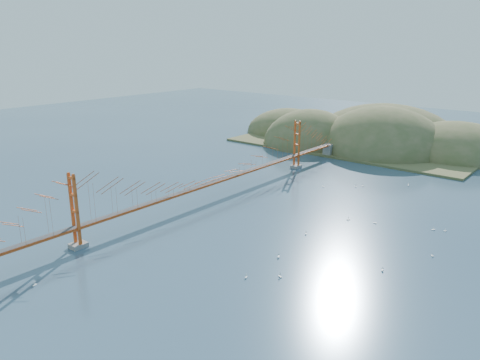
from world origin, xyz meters
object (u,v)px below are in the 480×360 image
Objects in this scene: sailboat_1 at (306,233)px; sailboat_2 at (280,276)px; bridge at (213,164)px; sailboat_0 at (246,277)px.

sailboat_2 reaches higher than sailboat_1.
sailboat_1 is (23.85, -3.81, -6.87)m from bridge.
bridge is 25.11m from sailboat_1.
bridge is at bearing 170.92° from sailboat_1.
sailboat_0 is (1.67, -17.49, -0.00)m from sailboat_1.
sailboat_2 is 4.50m from sailboat_0.
sailboat_1 is at bearing 95.46° from sailboat_0.
bridge is at bearing 147.65° from sailboat_2.
sailboat_2 is (28.86, -18.28, -6.85)m from bridge.
sailboat_0 is at bearing -39.84° from bridge.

